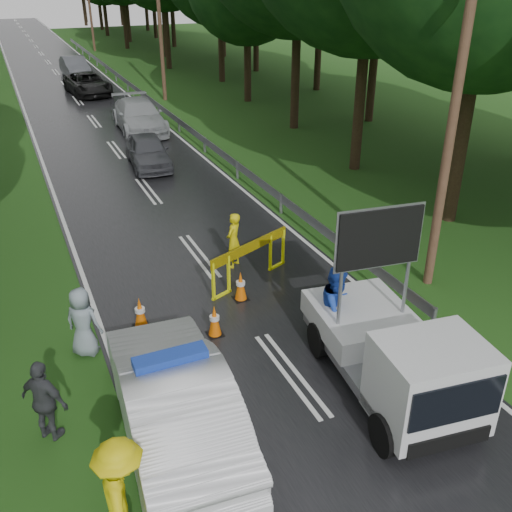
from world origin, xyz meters
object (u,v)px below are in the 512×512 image
officer (234,241)px  queue_car_third (88,84)px  civilian (337,308)px  police_sedan (174,400)px  barrier (250,252)px  queue_car_first (148,151)px  work_truck (397,356)px  queue_car_fourth (75,67)px  queue_car_second (139,116)px

officer → queue_car_third: (0.26, 26.63, -0.11)m
queue_car_third → civilian: bearing=-94.2°
police_sedan → barrier: (3.52, 4.74, 0.04)m
civilian → queue_car_third: (-0.38, 31.13, -0.29)m
officer → queue_car_first: (0.08, 9.96, -0.14)m
work_truck → queue_car_fourth: 40.37m
work_truck → barrier: size_ratio=1.78×
queue_car_first → queue_car_second: bearing=85.0°
police_sedan → work_truck: (4.27, -0.68, 0.12)m
barrier → queue_car_fourth: bearing=65.8°
queue_car_second → queue_car_fourth: (-0.68, 17.98, -0.02)m
police_sedan → queue_car_first: bearing=-98.9°
work_truck → queue_car_third: 33.07m
queue_car_first → queue_car_fourth: 23.98m
police_sedan → queue_car_first: police_sedan is taller
queue_car_second → police_sedan: bearing=-99.5°
officer → civilian: civilian is taller
queue_car_first → queue_car_second: size_ratio=0.73×
queue_car_first → civilian: bearing=-82.7°
queue_car_second → barrier: bearing=-91.1°
queue_car_first → queue_car_third: size_ratio=0.78×
police_sedan → queue_car_third: 32.59m
work_truck → queue_car_first: size_ratio=1.18×
queue_car_first → officer: bearing=-85.4°
police_sedan → queue_car_second: police_sedan is taller
police_sedan → queue_car_fourth: police_sedan is taller
officer → queue_car_fourth: (0.46, 33.94, -0.04)m
police_sedan → queue_car_third: (3.70, 32.38, -0.14)m
barrier → queue_car_second: (1.07, 16.96, -0.10)m
work_truck → civilian: work_truck is taller
queue_car_first → queue_car_fourth: (0.39, 23.98, 0.09)m
officer → queue_car_third: officer is taller
queue_car_first → queue_car_third: (0.18, 16.67, 0.03)m
queue_car_first → queue_car_third: queue_car_third is taller
barrier → queue_car_first: size_ratio=0.67×
civilian → queue_car_first: size_ratio=0.51×
officer → queue_car_first: 9.97m
queue_car_fourth → officer: bearing=-93.4°
work_truck → queue_car_first: (-0.75, 16.39, -0.30)m
barrier → work_truck: bearing=-105.7°
police_sedan → queue_car_third: bearing=-92.8°
barrier → police_sedan: bearing=-150.1°
civilian → queue_car_first: (-0.56, 14.46, -0.33)m
police_sedan → civilian: 4.27m
officer → queue_car_second: size_ratio=0.30×
barrier → queue_car_second: bearing=62.8°
queue_car_first → police_sedan: bearing=-97.6°
barrier → queue_car_second: 17.00m
queue_car_first → queue_car_fourth: size_ratio=0.85×
queue_car_first → queue_car_second: queue_car_second is taller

